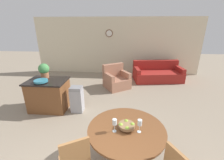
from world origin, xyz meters
TOP-DOWN VIEW (x-y plane):
  - wall_back at (-0.00, 6.16)m, footprint 8.00×0.09m
  - dining_table at (0.46, 0.76)m, footprint 1.27×1.27m
  - fruit_bowl at (0.46, 0.76)m, footprint 0.27×0.27m
  - wine_glass_left at (0.27, 0.67)m, footprint 0.07×0.07m
  - wine_glass_right at (0.65, 0.69)m, footprint 0.07×0.07m
  - kitchen_island at (-1.76, 2.48)m, footprint 1.08×0.79m
  - teal_bowl at (-1.82, 2.30)m, footprint 0.36×0.36m
  - potted_plant at (-1.91, 2.70)m, footprint 0.30×0.30m
  - trash_bin at (-0.91, 2.41)m, footprint 0.33×0.30m
  - couch at (1.87, 5.22)m, footprint 2.17×1.25m
  - armchair at (0.10, 4.24)m, footprint 1.16×1.14m

SIDE VIEW (x-z plane):
  - couch at x=1.87m, z-range -0.13..0.71m
  - armchair at x=0.10m, z-range -0.15..0.75m
  - trash_bin at x=-0.91m, z-range 0.00..0.75m
  - kitchen_island at x=-1.76m, z-range 0.00..0.90m
  - dining_table at x=0.46m, z-range 0.21..0.97m
  - fruit_bowl at x=0.46m, z-range 0.77..0.88m
  - wine_glass_left at x=0.27m, z-range 0.82..1.04m
  - wine_glass_right at x=0.65m, z-range 0.82..1.04m
  - teal_bowl at x=-1.82m, z-range 0.90..0.98m
  - potted_plant at x=-1.91m, z-range 0.91..1.33m
  - wall_back at x=0.00m, z-range 0.00..2.70m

